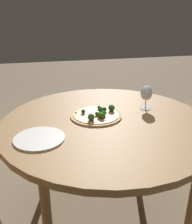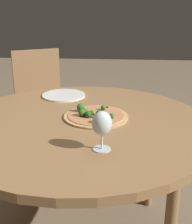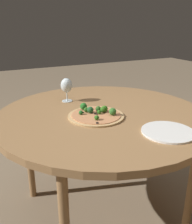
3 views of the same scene
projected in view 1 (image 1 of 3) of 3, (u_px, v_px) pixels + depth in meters
The scene contains 5 objects.
ground_plane at pixel (105, 215), 1.86m from camera, with size 12.00×12.00×0.00m, color #847056.
dining_table at pixel (106, 128), 1.58m from camera, with size 1.31×1.31×0.78m.
pizza at pixel (97, 115), 1.61m from camera, with size 0.33×0.33×0.06m.
wine_glass at pixel (146, 94), 1.69m from camera, with size 0.08×0.08×0.17m.
plate_near at pixel (39, 138), 1.33m from camera, with size 0.27×0.27×0.01m.
Camera 1 is at (0.38, 1.37, 1.42)m, focal length 40.00 mm.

